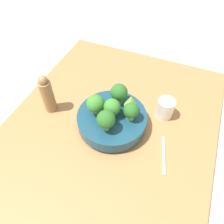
% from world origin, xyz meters
% --- Properties ---
extents(ground_plane, '(6.00, 6.00, 0.00)m').
position_xyz_m(ground_plane, '(0.00, 0.00, 0.00)').
color(ground_plane, beige).
extents(table, '(1.09, 0.83, 0.03)m').
position_xyz_m(table, '(0.00, 0.00, 0.02)').
color(table, '#9E7042').
rests_on(table, ground_plane).
extents(bowl, '(0.28, 0.28, 0.06)m').
position_xyz_m(bowl, '(0.03, -0.01, 0.07)').
color(bowl, navy).
rests_on(bowl, table).
extents(broccoli_floret_left, '(0.07, 0.07, 0.09)m').
position_xyz_m(broccoli_floret_left, '(-0.04, -0.01, 0.15)').
color(broccoli_floret_left, '#7AB256').
rests_on(broccoli_floret_left, bowl).
extents(broccoli_floret_center, '(0.07, 0.07, 0.08)m').
position_xyz_m(broccoli_floret_center, '(0.03, -0.01, 0.14)').
color(broccoli_floret_center, '#7AB256').
rests_on(broccoli_floret_center, bowl).
extents(romanesco_piece_near, '(0.05, 0.05, 0.08)m').
position_xyz_m(romanesco_piece_near, '(0.08, -0.06, 0.15)').
color(romanesco_piece_near, '#7AB256').
rests_on(romanesco_piece_near, bowl).
extents(broccoli_floret_back, '(0.07, 0.07, 0.09)m').
position_xyz_m(broccoli_floret_back, '(0.02, 0.06, 0.15)').
color(broccoli_floret_back, '#609347').
rests_on(broccoli_floret_back, bowl).
extents(broccoli_floret_right, '(0.07, 0.07, 0.09)m').
position_xyz_m(broccoli_floret_right, '(0.11, -0.01, 0.15)').
color(broccoli_floret_right, '#609347').
rests_on(broccoli_floret_right, bowl).
extents(broccoli_floret_front, '(0.06, 0.06, 0.08)m').
position_xyz_m(broccoli_floret_front, '(0.04, -0.08, 0.14)').
color(broccoli_floret_front, '#7AB256').
rests_on(broccoli_floret_front, bowl).
extents(cup, '(0.07, 0.07, 0.09)m').
position_xyz_m(cup, '(0.16, -0.19, 0.08)').
color(cup, silver).
rests_on(cup, table).
extents(pepper_mill, '(0.05, 0.05, 0.18)m').
position_xyz_m(pepper_mill, '(0.01, 0.27, 0.12)').
color(pepper_mill, '#997047').
rests_on(pepper_mill, table).
extents(fork, '(0.16, 0.05, 0.01)m').
position_xyz_m(fork, '(-0.02, -0.24, 0.04)').
color(fork, '#B2B2B7').
rests_on(fork, table).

